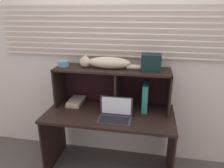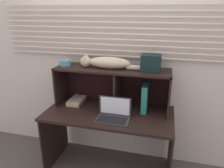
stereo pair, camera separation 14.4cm
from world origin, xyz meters
The scene contains 9 objects.
back_panel_with_blinds centered at (0.00, 0.55, 1.26)m, with size 4.40×0.08×2.50m.
desk centered at (0.00, 0.17, 0.60)m, with size 1.40×0.68×0.75m.
hutch_shelf_unit centered at (0.01, 0.36, 1.06)m, with size 1.28×0.35×0.46m.
cat centered at (-0.05, 0.32, 1.27)m, with size 0.80×0.16×0.15m.
laptop centered at (0.09, 0.05, 0.80)m, with size 0.34×0.21×0.22m.
binder_upright centered at (0.38, 0.32, 0.90)m, with size 0.06×0.23×0.31m, color #237C6A.
book_stack centered at (-0.44, 0.32, 0.78)m, with size 0.17×0.26×0.06m.
small_basket centered at (-0.56, 0.32, 1.24)m, with size 0.13×0.13×0.06m, color teal.
storage_box centered at (0.42, 0.32, 1.29)m, with size 0.20×0.17×0.18m, color black.
Camera 2 is at (0.56, -1.86, 1.81)m, focal length 34.16 mm.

